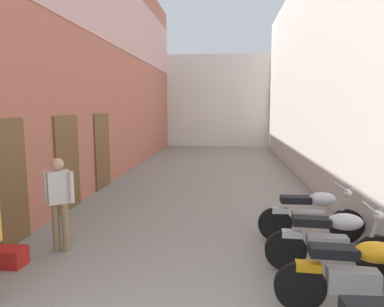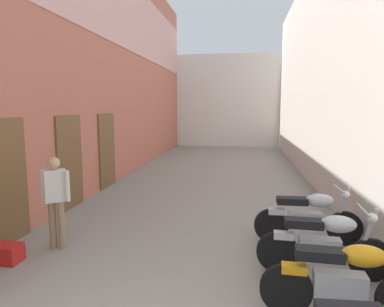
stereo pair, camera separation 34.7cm
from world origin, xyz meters
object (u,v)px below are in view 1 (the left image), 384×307
motorcycle_second (359,275)px  plastic_crate (10,257)px  motorcycle_third (332,240)px  motorcycle_fourth (311,214)px  pedestrian_mid_alley (59,197)px

motorcycle_second → plastic_crate: bearing=171.1°
motorcycle_third → motorcycle_fourth: same height
motorcycle_second → motorcycle_third: size_ratio=1.00×
motorcycle_fourth → motorcycle_third: bearing=-90.0°
motorcycle_third → motorcycle_fourth: (0.00, 1.19, 0.00)m
motorcycle_second → pedestrian_mid_alley: 4.48m
motorcycle_second → plastic_crate: motorcycle_second is taller
motorcycle_fourth → pedestrian_mid_alley: size_ratio=1.18×
pedestrian_mid_alley → plastic_crate: (-0.51, -0.62, -0.78)m
motorcycle_third → pedestrian_mid_alley: 4.28m
motorcycle_second → plastic_crate: size_ratio=4.21×
motorcycle_fourth → pedestrian_mid_alley: pedestrian_mid_alley is taller
motorcycle_fourth → pedestrian_mid_alley: bearing=-168.6°
motorcycle_second → motorcycle_third: same height
motorcycle_fourth → plastic_crate: motorcycle_fourth is taller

